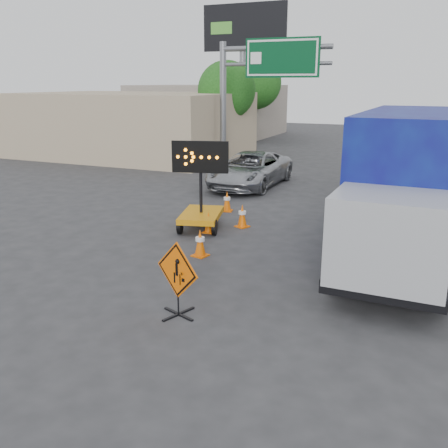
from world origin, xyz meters
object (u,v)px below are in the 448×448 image
Objects in this scene: arrow_board at (201,209)px; pickup_truck at (250,169)px; construction_sign at (178,277)px; box_truck at (407,195)px.

arrow_board is 7.25m from pickup_truck.
box_truck reaches higher than construction_sign.
box_truck is at bearing 74.29° from construction_sign.
construction_sign is at bearing -74.66° from pickup_truck.
pickup_truck is at bearing 82.44° from arrow_board.
pickup_truck is 0.67× the size of box_truck.
construction_sign is 13.57m from pickup_truck.
pickup_truck is 10.63m from box_truck.
arrow_board is 0.35× the size of box_truck.
box_truck is (6.34, -0.46, 1.14)m from arrow_board.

